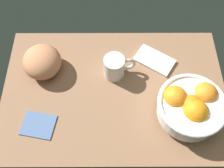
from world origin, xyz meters
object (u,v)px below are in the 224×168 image
Objects in this scene: fruit_bowl at (191,106)px; bread_loaf at (42,62)px; napkin_spare at (154,60)px; mug at (115,67)px; napkin_folded at (38,125)px.

fruit_bowl is 1.51× the size of bread_loaf.
napkin_spare is 16.82cm from mug.
napkin_folded is at bearing 37.99° from mug.
mug reaches higher than napkin_spare.
fruit_bowl reaches higher than napkin_spare.
bread_loaf is 42.52cm from napkin_spare.
fruit_bowl is 51.32cm from napkin_folded.
mug is (-26.86, 2.22, -0.24)cm from bread_loaf.
bread_loaf reaches higher than napkin_spare.
mug is at bearing 20.40° from napkin_spare.
mug is (24.48, -16.46, -1.89)cm from fruit_bowl.
fruit_bowl is 1.89× the size of mug.
fruit_bowl is 2.04× the size of napkin_folded.
fruit_bowl is 1.53× the size of napkin_spare.
fruit_bowl is 29.56cm from mug.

